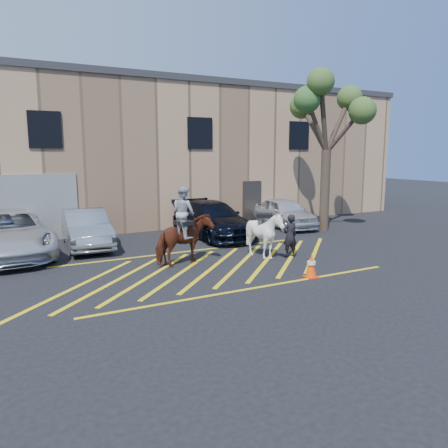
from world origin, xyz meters
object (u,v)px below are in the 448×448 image
car_white_suv (284,213)px  saddled_white (264,234)px  car_white_pickup (7,234)px  handler (290,236)px  car_silver_sedan (86,229)px  traffic_cone (311,265)px  car_blue_suv (212,219)px  tree (328,108)px  mounted_bay (184,234)px

car_white_suv → saddled_white: (-4.48, -4.95, 0.13)m
car_white_pickup → handler: bearing=-31.8°
car_silver_sedan → traffic_cone: 9.05m
car_silver_sedan → car_blue_suv: car_blue_suv is taller
car_blue_suv → tree: (5.37, -1.16, 4.92)m
saddled_white → traffic_cone: 2.73m
tree → handler: bearing=-142.4°
car_silver_sedan → traffic_cone: size_ratio=6.10×
car_silver_sedan → tree: bearing=-4.4°
mounted_bay → traffic_cone: 4.24m
handler → tree: size_ratio=0.21×
car_silver_sedan → tree: tree is taller
car_white_suv → mounted_bay: size_ratio=1.65×
handler → mounted_bay: bearing=-8.5°
car_blue_suv → tree: bearing=-11.9°
car_white_pickup → mounted_bay: mounted_bay is taller
car_blue_suv → mounted_bay: bearing=-127.1°
handler → traffic_cone: size_ratio=2.10×
handler → car_silver_sedan: bearing=-37.1°
car_blue_suv → car_white_suv: size_ratio=1.24×
car_blue_suv → car_white_suv: 4.31m
car_white_pickup → car_blue_suv: car_white_pickup is taller
car_blue_suv → car_white_suv: (4.28, 0.49, -0.04)m
handler → mounted_bay: 3.81m
car_blue_suv → saddled_white: 4.47m
tree → traffic_cone: bearing=-133.5°
car_silver_sedan → mounted_bay: size_ratio=1.72×
car_white_suv → car_blue_suv: bearing=-166.5°
car_white_pickup → tree: tree is taller
car_blue_suv → mounted_bay: 5.02m
car_white_pickup → car_blue_suv: 8.12m
handler → traffic_cone: (-0.99, -2.38, -0.40)m
car_white_suv → saddled_white: size_ratio=2.08×
car_white_pickup → tree: size_ratio=0.81×
mounted_bay → traffic_cone: size_ratio=3.55×
car_white_pickup → car_silver_sedan: size_ratio=1.32×
tree → saddled_white: bearing=-149.3°
saddled_white → tree: bearing=30.7°
mounted_bay → saddled_white: bearing=-9.6°
car_silver_sedan → handler: (6.02, -5.13, 0.03)m
car_white_pickup → handler: (8.80, -4.85, -0.05)m
car_white_pickup → saddled_white: saddled_white is taller
car_white_suv → saddled_white: bearing=-125.2°
car_blue_suv → car_white_suv: bearing=6.8°
car_silver_sedan → car_blue_suv: 5.35m
car_silver_sedan → handler: size_ratio=2.90×
tree → car_blue_suv: bearing=167.8°
saddled_white → traffic_cone: saddled_white is taller
car_silver_sedan → car_blue_suv: bearing=-0.2°
car_white_suv → tree: bearing=-49.5°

